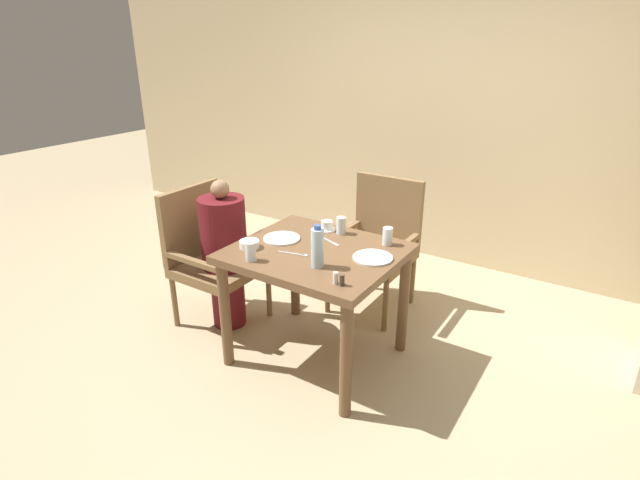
{
  "coord_description": "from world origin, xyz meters",
  "views": [
    {
      "loc": [
        1.54,
        -2.34,
        2.0
      ],
      "look_at": [
        0.0,
        0.04,
        0.83
      ],
      "focal_mm": 28.0,
      "sensor_mm": 36.0,
      "label": 1
    }
  ],
  "objects_px": {
    "plate_main_left": "(373,258)",
    "glass_tall_near": "(341,225)",
    "chair_far_side": "(378,241)",
    "glass_tall_far": "(251,251)",
    "teacup_with_saucer": "(327,226)",
    "plate_main_right": "(282,238)",
    "diner_in_left_chair": "(225,253)",
    "chair_left_side": "(210,252)",
    "water_bottle": "(317,248)",
    "bowl_small": "(249,244)",
    "glass_tall_mid": "(388,236)"
  },
  "relations": [
    {
      "from": "water_bottle",
      "to": "glass_tall_near",
      "type": "xyz_separation_m",
      "value": [
        -0.15,
        0.51,
        -0.06
      ]
    },
    {
      "from": "glass_tall_near",
      "to": "chair_far_side",
      "type": "bearing_deg",
      "value": 88.96
    },
    {
      "from": "chair_far_side",
      "to": "glass_tall_far",
      "type": "relative_size",
      "value": 8.81
    },
    {
      "from": "diner_in_left_chair",
      "to": "glass_tall_near",
      "type": "relative_size",
      "value": 9.66
    },
    {
      "from": "teacup_with_saucer",
      "to": "glass_tall_far",
      "type": "height_order",
      "value": "glass_tall_far"
    },
    {
      "from": "plate_main_left",
      "to": "chair_left_side",
      "type": "bearing_deg",
      "value": -176.7
    },
    {
      "from": "chair_far_side",
      "to": "plate_main_left",
      "type": "distance_m",
      "value": 0.9
    },
    {
      "from": "chair_far_side",
      "to": "plate_main_right",
      "type": "relative_size",
      "value": 4.23
    },
    {
      "from": "plate_main_right",
      "to": "bowl_small",
      "type": "height_order",
      "value": "bowl_small"
    },
    {
      "from": "plate_main_left",
      "to": "teacup_with_saucer",
      "type": "relative_size",
      "value": 2.03
    },
    {
      "from": "plate_main_left",
      "to": "water_bottle",
      "type": "bearing_deg",
      "value": -128.87
    },
    {
      "from": "plate_main_left",
      "to": "water_bottle",
      "type": "relative_size",
      "value": 0.94
    },
    {
      "from": "glass_tall_far",
      "to": "glass_tall_near",
      "type": "bearing_deg",
      "value": 70.98
    },
    {
      "from": "plate_main_right",
      "to": "water_bottle",
      "type": "xyz_separation_m",
      "value": [
        0.42,
        -0.21,
        0.11
      ]
    },
    {
      "from": "diner_in_left_chair",
      "to": "glass_tall_far",
      "type": "distance_m",
      "value": 0.69
    },
    {
      "from": "glass_tall_far",
      "to": "glass_tall_mid",
      "type": "bearing_deg",
      "value": 48.81
    },
    {
      "from": "chair_left_side",
      "to": "teacup_with_saucer",
      "type": "height_order",
      "value": "chair_left_side"
    },
    {
      "from": "plate_main_left",
      "to": "teacup_with_saucer",
      "type": "distance_m",
      "value": 0.53
    },
    {
      "from": "plate_main_left",
      "to": "teacup_with_saucer",
      "type": "xyz_separation_m",
      "value": [
        -0.47,
        0.24,
        0.02
      ]
    },
    {
      "from": "plate_main_right",
      "to": "plate_main_left",
      "type": "bearing_deg",
      "value": 4.73
    },
    {
      "from": "glass_tall_near",
      "to": "water_bottle",
      "type": "bearing_deg",
      "value": -74.03
    },
    {
      "from": "teacup_with_saucer",
      "to": "glass_tall_far",
      "type": "xyz_separation_m",
      "value": [
        -0.11,
        -0.65,
        0.03
      ]
    },
    {
      "from": "chair_far_side",
      "to": "diner_in_left_chair",
      "type": "bearing_deg",
      "value": -131.8
    },
    {
      "from": "glass_tall_mid",
      "to": "water_bottle",
      "type": "bearing_deg",
      "value": -111.09
    },
    {
      "from": "chair_left_side",
      "to": "water_bottle",
      "type": "bearing_deg",
      "value": -10.3
    },
    {
      "from": "chair_far_side",
      "to": "glass_tall_mid",
      "type": "xyz_separation_m",
      "value": [
        0.33,
        -0.55,
        0.3
      ]
    },
    {
      "from": "chair_far_side",
      "to": "glass_tall_far",
      "type": "bearing_deg",
      "value": -101.07
    },
    {
      "from": "plate_main_right",
      "to": "glass_tall_far",
      "type": "bearing_deg",
      "value": -82.83
    },
    {
      "from": "teacup_with_saucer",
      "to": "glass_tall_near",
      "type": "bearing_deg",
      "value": 0.52
    },
    {
      "from": "glass_tall_near",
      "to": "plate_main_left",
      "type": "bearing_deg",
      "value": -33.95
    },
    {
      "from": "plate_main_right",
      "to": "chair_far_side",
      "type": "bearing_deg",
      "value": 71.64
    },
    {
      "from": "diner_in_left_chair",
      "to": "chair_far_side",
      "type": "relative_size",
      "value": 1.1
    },
    {
      "from": "diner_in_left_chair",
      "to": "glass_tall_far",
      "type": "height_order",
      "value": "diner_in_left_chair"
    },
    {
      "from": "plate_main_right",
      "to": "teacup_with_saucer",
      "type": "relative_size",
      "value": 2.03
    },
    {
      "from": "plate_main_left",
      "to": "glass_tall_far",
      "type": "relative_size",
      "value": 2.08
    },
    {
      "from": "diner_in_left_chair",
      "to": "plate_main_right",
      "type": "distance_m",
      "value": 0.54
    },
    {
      "from": "glass_tall_near",
      "to": "glass_tall_far",
      "type": "height_order",
      "value": "same"
    },
    {
      "from": "chair_far_side",
      "to": "glass_tall_near",
      "type": "xyz_separation_m",
      "value": [
        -0.01,
        -0.55,
        0.3
      ]
    },
    {
      "from": "bowl_small",
      "to": "glass_tall_near",
      "type": "height_order",
      "value": "glass_tall_near"
    },
    {
      "from": "plate_main_left",
      "to": "glass_tall_near",
      "type": "distance_m",
      "value": 0.44
    },
    {
      "from": "chair_far_side",
      "to": "plate_main_right",
      "type": "height_order",
      "value": "chair_far_side"
    },
    {
      "from": "plate_main_left",
      "to": "glass_tall_near",
      "type": "xyz_separation_m",
      "value": [
        -0.36,
        0.24,
        0.05
      ]
    },
    {
      "from": "water_bottle",
      "to": "bowl_small",
      "type": "bearing_deg",
      "value": -179.67
    },
    {
      "from": "glass_tall_mid",
      "to": "diner_in_left_chair",
      "type": "bearing_deg",
      "value": -164.3
    },
    {
      "from": "diner_in_left_chair",
      "to": "bowl_small",
      "type": "height_order",
      "value": "diner_in_left_chair"
    },
    {
      "from": "chair_left_side",
      "to": "plate_main_right",
      "type": "distance_m",
      "value": 0.69
    },
    {
      "from": "chair_left_side",
      "to": "water_bottle",
      "type": "distance_m",
      "value": 1.14
    },
    {
      "from": "diner_in_left_chair",
      "to": "water_bottle",
      "type": "distance_m",
      "value": 0.99
    },
    {
      "from": "chair_far_side",
      "to": "glass_tall_mid",
      "type": "height_order",
      "value": "chair_far_side"
    },
    {
      "from": "chair_left_side",
      "to": "diner_in_left_chair",
      "type": "xyz_separation_m",
      "value": [
        0.15,
        0.0,
        0.03
      ]
    }
  ]
}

